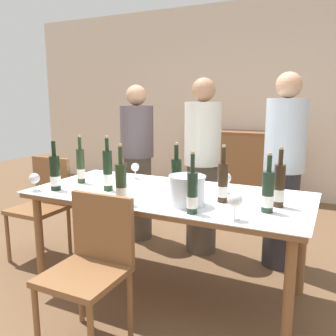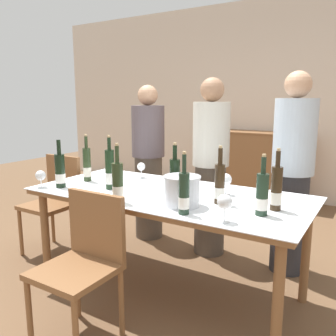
# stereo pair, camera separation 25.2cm
# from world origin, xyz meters

# --- Properties ---
(ground_plane) EXTENTS (12.00, 12.00, 0.00)m
(ground_plane) POSITION_xyz_m (0.00, 0.00, 0.00)
(ground_plane) COLOR brown
(back_wall) EXTENTS (8.00, 0.10, 2.80)m
(back_wall) POSITION_xyz_m (0.00, 3.07, 1.40)
(back_wall) COLOR beige
(back_wall) RESTS_ON ground_plane
(sideboard_cabinet) EXTENTS (1.41, 0.46, 0.98)m
(sideboard_cabinet) POSITION_xyz_m (-0.23, 2.78, 0.49)
(sideboard_cabinet) COLOR brown
(sideboard_cabinet) RESTS_ON ground_plane
(dining_table) EXTENTS (1.99, 0.93, 0.76)m
(dining_table) POSITION_xyz_m (0.00, 0.00, 0.69)
(dining_table) COLOR brown
(dining_table) RESTS_ON ground_plane
(ice_bucket) EXTENTS (0.23, 0.23, 0.19)m
(ice_bucket) POSITION_xyz_m (0.24, -0.23, 0.86)
(ice_bucket) COLOR silver
(ice_bucket) RESTS_ON dining_table
(wine_bottle_0) EXTENTS (0.07, 0.07, 0.40)m
(wine_bottle_0) POSITION_xyz_m (-0.42, -0.14, 0.90)
(wine_bottle_0) COLOR black
(wine_bottle_0) RESTS_ON dining_table
(wine_bottle_1) EXTENTS (0.07, 0.07, 0.37)m
(wine_bottle_1) POSITION_xyz_m (0.42, -0.06, 0.89)
(wine_bottle_1) COLOR #332314
(wine_bottle_1) RESTS_ON dining_table
(wine_bottle_2) EXTENTS (0.08, 0.08, 0.36)m
(wine_bottle_2) POSITION_xyz_m (-0.78, -0.29, 0.89)
(wine_bottle_2) COLOR black
(wine_bottle_2) RESTS_ON dining_table
(wine_bottle_3) EXTENTS (0.06, 0.06, 0.38)m
(wine_bottle_3) POSITION_xyz_m (-0.76, -0.03, 0.89)
(wine_bottle_3) COLOR #28381E
(wine_bottle_3) RESTS_ON dining_table
(wine_bottle_4) EXTENTS (0.07, 0.07, 0.39)m
(wine_bottle_4) POSITION_xyz_m (-0.15, -0.37, 0.89)
(wine_bottle_4) COLOR #28381E
(wine_bottle_4) RESTS_ON dining_table
(wine_bottle_5) EXTENTS (0.07, 0.07, 0.37)m
(wine_bottle_5) POSITION_xyz_m (0.09, -0.06, 0.89)
(wine_bottle_5) COLOR black
(wine_bottle_5) RESTS_ON dining_table
(wine_bottle_6) EXTENTS (0.07, 0.07, 0.38)m
(wine_bottle_6) POSITION_xyz_m (0.77, -0.01, 0.89)
(wine_bottle_6) COLOR #332314
(wine_bottle_6) RESTS_ON dining_table
(wine_bottle_7) EXTENTS (0.07, 0.07, 0.36)m
(wine_bottle_7) POSITION_xyz_m (0.72, -0.15, 0.88)
(wine_bottle_7) COLOR #1E3323
(wine_bottle_7) RESTS_ON dining_table
(wine_bottle_8) EXTENTS (0.06, 0.06, 0.37)m
(wine_bottle_8) POSITION_xyz_m (0.33, -0.36, 0.88)
(wine_bottle_8) COLOR #1E3323
(wine_bottle_8) RESTS_ON dining_table
(wine_glass_0) EXTENTS (0.08, 0.08, 0.15)m
(wine_glass_0) POSITION_xyz_m (0.37, 0.17, 0.87)
(wine_glass_0) COLOR white
(wine_glass_0) RESTS_ON dining_table
(wine_glass_1) EXTENTS (0.07, 0.07, 0.13)m
(wine_glass_1) POSITION_xyz_m (-0.45, 0.30, 0.85)
(wine_glass_1) COLOR white
(wine_glass_1) RESTS_ON dining_table
(wine_glass_2) EXTENTS (0.08, 0.08, 0.16)m
(wine_glass_2) POSITION_xyz_m (0.59, -0.37, 0.87)
(wine_glass_2) COLOR white
(wine_glass_2) RESTS_ON dining_table
(wine_glass_3) EXTENTS (0.08, 0.08, 0.13)m
(wine_glass_3) POSITION_xyz_m (-0.90, -0.38, 0.85)
(wine_glass_3) COLOR white
(wine_glass_3) RESTS_ON dining_table
(chair_near_front) EXTENTS (0.42, 0.42, 0.87)m
(chair_near_front) POSITION_xyz_m (-0.15, -0.70, 0.51)
(chair_near_front) COLOR brown
(chair_near_front) RESTS_ON ground_plane
(chair_left_end) EXTENTS (0.42, 0.42, 0.90)m
(chair_left_end) POSITION_xyz_m (-1.29, 0.08, 0.52)
(chair_left_end) COLOR brown
(chair_left_end) RESTS_ON ground_plane
(person_host) EXTENTS (0.33, 0.33, 1.56)m
(person_host) POSITION_xyz_m (-0.74, 0.82, 0.78)
(person_host) COLOR #51473D
(person_host) RESTS_ON ground_plane
(person_guest_left) EXTENTS (0.33, 0.33, 1.61)m
(person_guest_left) POSITION_xyz_m (-0.03, 0.79, 0.81)
(person_guest_left) COLOR #51473D
(person_guest_left) RESTS_ON ground_plane
(person_guest_right) EXTENTS (0.33, 0.33, 1.64)m
(person_guest_right) POSITION_xyz_m (0.68, 0.80, 0.82)
(person_guest_right) COLOR #2D2D33
(person_guest_right) RESTS_ON ground_plane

